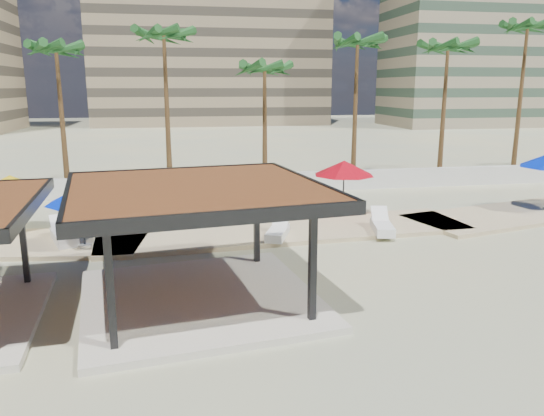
{
  "coord_description": "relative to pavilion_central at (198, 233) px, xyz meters",
  "views": [
    {
      "loc": [
        -2.76,
        -14.7,
        6.19
      ],
      "look_at": [
        1.1,
        5.85,
        1.4
      ],
      "focal_mm": 35.0,
      "sensor_mm": 36.0,
      "label": 1
    }
  ],
  "objects": [
    {
      "name": "umbrella_c",
      "position": [
        7.38,
        9.17,
        0.31
      ],
      "size": [
        3.35,
        3.35,
        2.6
      ],
      "rotation": [
        0.0,
        0.0,
        0.16
      ],
      "color": "beige",
      "rests_on": "promenade"
    },
    {
      "name": "umbrella_b",
      "position": [
        -7.43,
        9.01,
        0.12
      ],
      "size": [
        3.13,
        3.13,
        2.37
      ],
      "rotation": [
        0.0,
        0.0,
        0.19
      ],
      "color": "beige",
      "rests_on": "promenade"
    },
    {
      "name": "palm_g",
      "position": [
        17.15,
        18.17,
        6.25
      ],
      "size": [
        3.0,
        3.0,
        9.53
      ],
      "color": "brown",
      "rests_on": "ground"
    },
    {
      "name": "palm_h",
      "position": [
        23.15,
        18.77,
        7.59
      ],
      "size": [
        3.0,
        3.0,
        10.97
      ],
      "color": "brown",
      "rests_on": "ground"
    },
    {
      "name": "building_east",
      "position": [
        50.15,
        65.97,
        15.16
      ],
      "size": [
        32.0,
        15.0,
        36.4
      ],
      "color": "gray",
      "rests_on": "ground"
    },
    {
      "name": "umbrella_f",
      "position": [
        -4.08,
        5.77,
        0.11
      ],
      "size": [
        3.35,
        3.35,
        2.36
      ],
      "rotation": [
        0.0,
        0.0,
        0.32
      ],
      "color": "beige",
      "rests_on": "promenade"
    },
    {
      "name": "boundary_wall",
      "position": [
        2.15,
        15.97,
        -1.5
      ],
      "size": [
        56.0,
        0.3,
        1.2
      ],
      "primitive_type": "cube",
      "color": "silver",
      "rests_on": "ground"
    },
    {
      "name": "lounger_a",
      "position": [
        -5.01,
        6.73,
        -1.71
      ],
      "size": [
        1.48,
        2.45,
        0.88
      ],
      "rotation": [
        0.0,
        0.0,
        1.91
      ],
      "color": "white",
      "rests_on": "promenade"
    },
    {
      "name": "palm_d",
      "position": [
        -0.85,
        18.87,
        6.72
      ],
      "size": [
        3.0,
        3.0,
        10.04
      ],
      "color": "brown",
      "rests_on": "ground"
    },
    {
      "name": "lounger_c",
      "position": [
        8.03,
        5.82,
        -1.71
      ],
      "size": [
        1.23,
        2.4,
        0.87
      ],
      "rotation": [
        0.0,
        0.0,
        1.35
      ],
      "color": "white",
      "rests_on": "promenade"
    },
    {
      "name": "ground",
      "position": [
        2.15,
        -0.03,
        -2.1
      ],
      "size": [
        200.0,
        200.0,
        0.0
      ],
      "primitive_type": "plane",
      "color": "tan",
      "rests_on": "ground"
    },
    {
      "name": "lounger_b",
      "position": [
        3.5,
        5.81,
        -1.73
      ],
      "size": [
        1.43,
        2.23,
        0.81
      ],
      "rotation": [
        0.0,
        0.0,
        1.19
      ],
      "color": "white",
      "rests_on": "promenade"
    },
    {
      "name": "promenade",
      "position": [
        4.15,
        7.63,
        -2.04
      ],
      "size": [
        44.45,
        7.97,
        0.24
      ],
      "color": "#C6B284",
      "rests_on": "ground"
    },
    {
      "name": "pavilion_central",
      "position": [
        0.0,
        0.0,
        0.0
      ],
      "size": [
        7.82,
        7.82,
        3.52
      ],
      "rotation": [
        0.0,
        0.0,
        0.13
      ],
      "color": "beige",
      "rests_on": "ground"
    },
    {
      "name": "palm_e",
      "position": [
        5.15,
        18.37,
        4.93
      ],
      "size": [
        3.0,
        3.0,
        8.13
      ],
      "color": "brown",
      "rests_on": "ground"
    },
    {
      "name": "palm_f",
      "position": [
        11.15,
        18.57,
        6.46
      ],
      "size": [
        3.0,
        3.0,
        9.76
      ],
      "color": "brown",
      "rests_on": "ground"
    },
    {
      "name": "palm_c",
      "position": [
        -6.85,
        18.07,
        5.86
      ],
      "size": [
        3.0,
        3.0,
        9.12
      ],
      "color": "brown",
      "rests_on": "ground"
    },
    {
      "name": "building_mid",
      "position": [
        6.15,
        77.97,
        12.17
      ],
      "size": [
        38.0,
        16.0,
        30.4
      ],
      "color": "#847259",
      "rests_on": "ground"
    }
  ]
}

